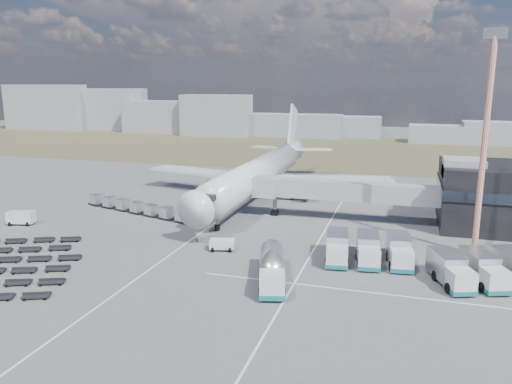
# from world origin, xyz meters

# --- Properties ---
(ground) EXTENTS (420.00, 420.00, 0.00)m
(ground) POSITION_xyz_m (0.00, 0.00, 0.00)
(ground) COLOR #565659
(ground) RESTS_ON ground
(grass_strip) EXTENTS (420.00, 90.00, 0.01)m
(grass_strip) POSITION_xyz_m (0.00, 110.00, 0.01)
(grass_strip) COLOR #4B442D
(grass_strip) RESTS_ON ground
(lane_markings) EXTENTS (47.12, 110.00, 0.01)m
(lane_markings) POSITION_xyz_m (9.77, 3.00, 0.01)
(lane_markings) COLOR silver
(lane_markings) RESTS_ON ground
(jet_bridge) EXTENTS (30.30, 3.80, 7.05)m
(jet_bridge) POSITION_xyz_m (15.90, 20.42, 5.05)
(jet_bridge) COLOR #939399
(jet_bridge) RESTS_ON ground
(airliner) EXTENTS (51.59, 64.53, 17.62)m
(airliner) POSITION_xyz_m (0.00, 32.38, 5.29)
(airliner) COLOR silver
(airliner) RESTS_ON ground
(skyline) EXTENTS (308.98, 27.38, 21.60)m
(skyline) POSITION_xyz_m (-13.81, 150.34, 8.23)
(skyline) COLOR gray
(skyline) RESTS_ON ground
(fuel_tanker) EXTENTS (5.63, 11.41, 3.58)m
(fuel_tanker) POSITION_xyz_m (13.52, -8.61, 1.79)
(fuel_tanker) COLOR silver
(fuel_tanker) RESTS_ON ground
(pushback_tug) EXTENTS (3.72, 2.67, 1.50)m
(pushback_tug) POSITION_xyz_m (4.00, 0.53, 0.75)
(pushback_tug) COLOR silver
(pushback_tug) RESTS_ON ground
(utility_van) EXTENTS (4.45, 2.90, 2.21)m
(utility_van) POSITION_xyz_m (-31.57, 2.90, 1.10)
(utility_van) COLOR silver
(utility_van) RESTS_ON ground
(catering_truck) EXTENTS (2.85, 6.24, 2.80)m
(catering_truck) POSITION_xyz_m (5.30, 35.27, 1.43)
(catering_truck) COLOR silver
(catering_truck) RESTS_ON ground
(service_trucks_near) EXTENTS (11.45, 9.23, 3.20)m
(service_trucks_near) POSITION_xyz_m (23.46, 1.58, 1.74)
(service_trucks_near) COLOR silver
(service_trucks_near) RESTS_ON ground
(service_trucks_far) EXTENTS (12.43, 10.91, 3.16)m
(service_trucks_far) POSITION_xyz_m (36.60, -1.70, 1.71)
(service_trucks_far) COLOR silver
(service_trucks_far) RESTS_ON ground
(uld_row) EXTENTS (27.05, 9.67, 1.87)m
(uld_row) POSITION_xyz_m (-15.66, 14.17, 1.12)
(uld_row) COLOR black
(uld_row) RESTS_ON ground
(floodlight_mast) EXTENTS (2.77, 2.24, 29.05)m
(floodlight_mast) POSITION_xyz_m (36.87, 8.73, 14.56)
(floodlight_mast) COLOR #CD4220
(floodlight_mast) RESTS_ON ground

